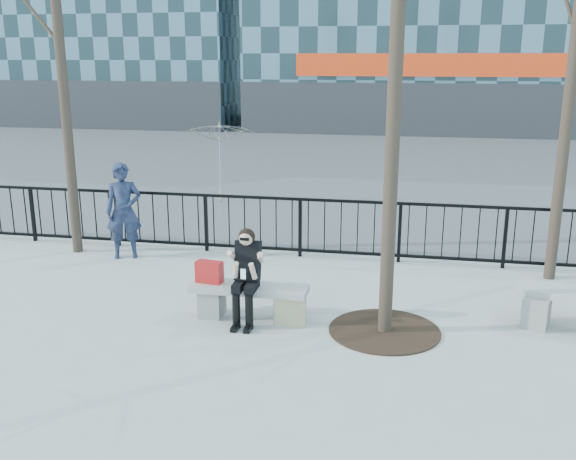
# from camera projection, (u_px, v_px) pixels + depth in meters

# --- Properties ---
(ground) EXTENTS (120.00, 120.00, 0.00)m
(ground) POSITION_uv_depth(u_px,v_px,m) (250.00, 318.00, 9.08)
(ground) COLOR #9A9A95
(ground) RESTS_ON ground
(street_surface) EXTENTS (60.00, 23.00, 0.01)m
(street_surface) POSITION_uv_depth(u_px,v_px,m) (352.00, 158.00, 23.29)
(street_surface) COLOR #474747
(street_surface) RESTS_ON ground
(railing) EXTENTS (14.00, 0.06, 1.10)m
(railing) POSITION_uv_depth(u_px,v_px,m) (289.00, 227.00, 11.78)
(railing) COLOR black
(railing) RESTS_ON ground
(tree_grate) EXTENTS (1.50, 1.50, 0.02)m
(tree_grate) POSITION_uv_depth(u_px,v_px,m) (384.00, 331.00, 8.63)
(tree_grate) COLOR black
(tree_grate) RESTS_ON ground
(bench_main) EXTENTS (1.65, 0.46, 0.49)m
(bench_main) POSITION_uv_depth(u_px,v_px,m) (249.00, 298.00, 9.00)
(bench_main) COLOR gray
(bench_main) RESTS_ON ground
(seated_woman) EXTENTS (0.50, 0.64, 1.34)m
(seated_woman) POSITION_uv_depth(u_px,v_px,m) (246.00, 277.00, 8.75)
(seated_woman) COLOR black
(seated_woman) RESTS_ON ground
(handbag) EXTENTS (0.39, 0.23, 0.31)m
(handbag) POSITION_uv_depth(u_px,v_px,m) (209.00, 272.00, 9.04)
(handbag) COLOR #B31716
(handbag) RESTS_ON bench_main
(shopping_bag) EXTENTS (0.43, 0.17, 0.40)m
(shopping_bag) POSITION_uv_depth(u_px,v_px,m) (290.00, 311.00, 8.80)
(shopping_bag) COLOR beige
(shopping_bag) RESTS_ON ground
(standing_man) EXTENTS (0.75, 0.63, 1.75)m
(standing_man) POSITION_uv_depth(u_px,v_px,m) (124.00, 211.00, 11.60)
(standing_man) COLOR black
(standing_man) RESTS_ON ground
(vendor_umbrella) EXTENTS (2.24, 2.28, 2.04)m
(vendor_umbrella) POSITION_uv_depth(u_px,v_px,m) (220.00, 163.00, 15.92)
(vendor_umbrella) COLOR yellow
(vendor_umbrella) RESTS_ON ground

